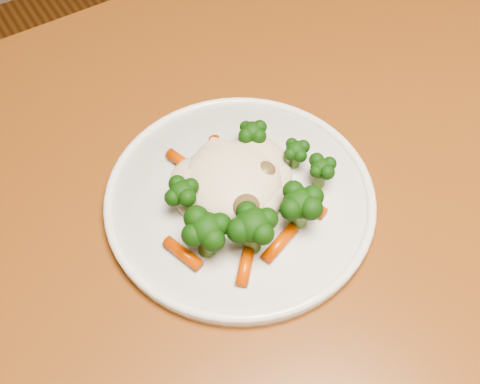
# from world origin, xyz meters

# --- Properties ---
(dining_table) EXTENTS (1.32, 0.88, 0.75)m
(dining_table) POSITION_xyz_m (0.18, -0.11, 0.66)
(dining_table) COLOR brown
(dining_table) RESTS_ON ground
(plate) EXTENTS (0.28, 0.28, 0.01)m
(plate) POSITION_xyz_m (0.22, -0.05, 0.76)
(plate) COLOR white
(plate) RESTS_ON dining_table
(meal) EXTENTS (0.19, 0.18, 0.05)m
(meal) POSITION_xyz_m (0.22, -0.06, 0.78)
(meal) COLOR beige
(meal) RESTS_ON plate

